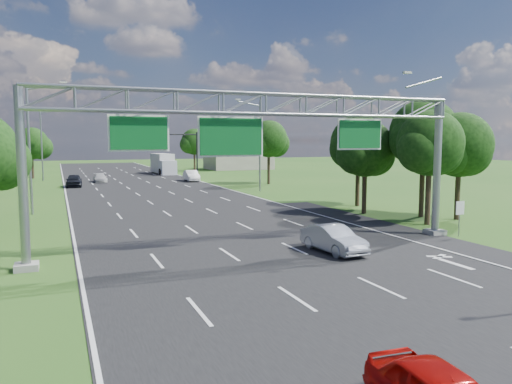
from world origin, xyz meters
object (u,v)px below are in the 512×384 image
silver_sedan (333,239)px  box_truck (163,164)px  sign_gantry (265,116)px  regulatory_sign (460,211)px  traffic_signal (175,144)px

silver_sedan → box_truck: (4.02, 63.41, 0.95)m
silver_sedan → box_truck: bearing=81.6°
sign_gantry → silver_sedan: (2.98, -1.92, -6.21)m
regulatory_sign → box_truck: 62.71m
silver_sedan → box_truck: 63.55m
traffic_signal → box_truck: size_ratio=1.33×
regulatory_sign → box_truck: size_ratio=0.23×
silver_sedan → traffic_signal: bearing=80.9°
regulatory_sign → sign_gantry: bearing=175.2°
traffic_signal → box_truck: bearing=91.0°
silver_sedan → sign_gantry: bearing=142.4°
regulatory_sign → traffic_signal: size_ratio=0.17×
sign_gantry → traffic_signal: sign_gantry is taller
traffic_signal → box_truck: 9.19m
traffic_signal → silver_sedan: traffic_signal is taller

